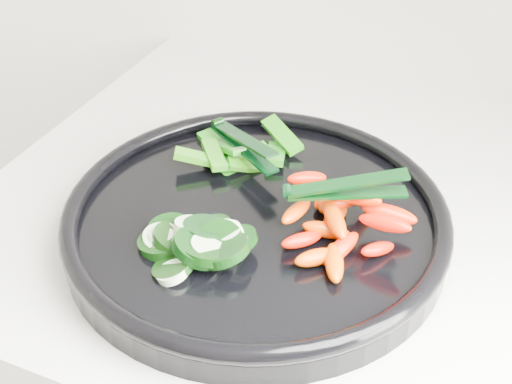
% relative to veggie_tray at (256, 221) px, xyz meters
% --- Properties ---
extents(veggie_tray, '(0.41, 0.41, 0.04)m').
position_rel_veggie_tray_xyz_m(veggie_tray, '(0.00, 0.00, 0.00)').
color(veggie_tray, black).
rests_on(veggie_tray, counter).
extents(cucumber_pile, '(0.12, 0.11, 0.04)m').
position_rel_veggie_tray_xyz_m(cucumber_pile, '(-0.03, -0.07, 0.01)').
color(cucumber_pile, black).
rests_on(cucumber_pile, veggie_tray).
extents(carrot_pile, '(0.13, 0.14, 0.05)m').
position_rel_veggie_tray_xyz_m(carrot_pile, '(0.08, 0.01, 0.02)').
color(carrot_pile, '#F33100').
rests_on(carrot_pile, veggie_tray).
extents(pepper_pile, '(0.12, 0.12, 0.03)m').
position_rel_veggie_tray_xyz_m(pepper_pile, '(-0.06, 0.09, 0.01)').
color(pepper_pile, '#0A720E').
rests_on(pepper_pile, veggie_tray).
extents(tong_carrot, '(0.11, 0.06, 0.02)m').
position_rel_veggie_tray_xyz_m(tong_carrot, '(0.08, 0.01, 0.05)').
color(tong_carrot, black).
rests_on(tong_carrot, carrot_pile).
extents(tong_pepper, '(0.10, 0.07, 0.02)m').
position_rel_veggie_tray_xyz_m(tong_pepper, '(-0.05, 0.08, 0.03)').
color(tong_pepper, black).
rests_on(tong_pepper, pepper_pile).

